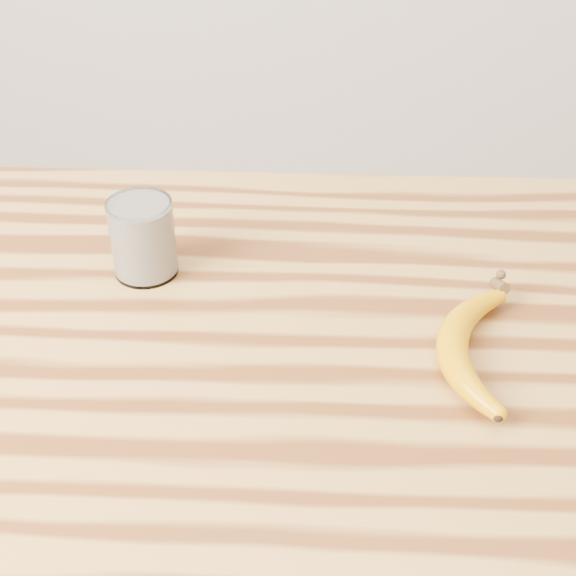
# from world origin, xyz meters

# --- Properties ---
(table) EXTENTS (1.20, 0.80, 0.90)m
(table) POSITION_xyz_m (0.00, 0.00, 0.77)
(table) COLOR #A57636
(table) RESTS_ON ground
(smoothie_glass) EXTENTS (0.07, 0.07, 0.09)m
(smoothie_glass) POSITION_xyz_m (-0.12, 0.16, 0.95)
(smoothie_glass) COLOR white
(smoothie_glass) RESTS_ON table
(banana) EXTENTS (0.14, 0.27, 0.03)m
(banana) POSITION_xyz_m (0.21, 0.03, 0.92)
(banana) COLOR #C98400
(banana) RESTS_ON table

